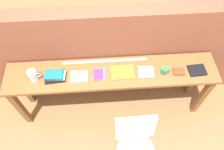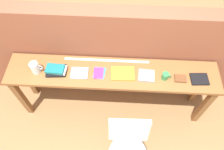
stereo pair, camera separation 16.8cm
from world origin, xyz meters
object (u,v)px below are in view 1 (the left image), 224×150
(book_stack_leftmost, at_px, (55,76))
(book_repair_rightmost, at_px, (197,70))
(chair_white_moulded, at_px, (135,143))
(book_open_centre, at_px, (122,72))
(pitcher_white, at_px, (33,76))
(mug, at_px, (164,71))
(pamphlet_pile_colourful, at_px, (99,75))
(leather_journal_brown, at_px, (179,72))
(magazine_cycling, at_px, (79,76))

(book_stack_leftmost, xyz_separation_m, book_repair_rightmost, (1.65, -0.02, -0.02))
(chair_white_moulded, distance_m, book_repair_rightmost, 1.10)
(book_open_centre, height_order, book_repair_rightmost, book_repair_rightmost)
(book_repair_rightmost, bearing_deg, book_stack_leftmost, 175.83)
(book_open_centre, bearing_deg, pitcher_white, 178.89)
(pitcher_white, bearing_deg, mug, -0.48)
(pamphlet_pile_colourful, distance_m, mug, 0.76)
(chair_white_moulded, distance_m, pamphlet_pile_colourful, 0.88)
(book_stack_leftmost, xyz_separation_m, leather_journal_brown, (1.43, -0.02, -0.02))
(book_stack_leftmost, distance_m, leather_journal_brown, 1.43)
(book_stack_leftmost, bearing_deg, book_repair_rightmost, -0.70)
(chair_white_moulded, xyz_separation_m, mug, (0.39, 0.69, 0.40))
(mug, bearing_deg, pitcher_white, 179.52)
(magazine_cycling, height_order, book_open_centre, book_open_centre)
(pamphlet_pile_colourful, bearing_deg, book_open_centre, 1.77)
(book_stack_leftmost, xyz_separation_m, magazine_cycling, (0.27, -0.01, -0.03))
(book_stack_leftmost, distance_m, book_open_centre, 0.77)
(magazine_cycling, bearing_deg, chair_white_moulded, -51.01)
(pitcher_white, xyz_separation_m, book_open_centre, (1.00, 0.02, -0.07))
(book_stack_leftmost, relative_size, leather_journal_brown, 1.88)
(magazine_cycling, xyz_separation_m, pamphlet_pile_colourful, (0.23, 0.01, -0.00))
(book_stack_leftmost, height_order, magazine_cycling, book_stack_leftmost)
(book_stack_leftmost, relative_size, mug, 2.23)
(book_stack_leftmost, bearing_deg, magazine_cycling, -1.78)
(pitcher_white, distance_m, leather_journal_brown, 1.66)
(book_repair_rightmost, bearing_deg, magazine_cycling, 176.05)
(book_stack_leftmost, xyz_separation_m, mug, (1.25, -0.02, 0.01))
(pitcher_white, distance_m, pamphlet_pile_colourful, 0.73)
(pitcher_white, height_order, leather_journal_brown, pitcher_white)
(book_open_centre, xyz_separation_m, mug, (0.48, -0.03, 0.04))
(pamphlet_pile_colourful, bearing_deg, book_stack_leftmost, -179.63)
(book_stack_leftmost, relative_size, book_repair_rightmost, 1.24)
(chair_white_moulded, relative_size, book_repair_rightmost, 4.51)
(leather_journal_brown, bearing_deg, pitcher_white, -178.84)
(pitcher_white, bearing_deg, leather_journal_brown, -0.52)
(magazine_cycling, height_order, leather_journal_brown, leather_journal_brown)
(pamphlet_pile_colourful, height_order, book_repair_rightmost, book_repair_rightmost)
(pitcher_white, distance_m, book_stack_leftmost, 0.24)
(book_open_centre, distance_m, mug, 0.48)
(pitcher_white, relative_size, book_open_centre, 0.68)
(chair_white_moulded, bearing_deg, pitcher_white, 147.38)
(book_open_centre, xyz_separation_m, leather_journal_brown, (0.66, -0.04, 0.00))
(pamphlet_pile_colourful, distance_m, book_repair_rightmost, 1.15)
(magazine_cycling, relative_size, leather_journal_brown, 1.55)
(book_stack_leftmost, height_order, leather_journal_brown, book_stack_leftmost)
(book_stack_leftmost, bearing_deg, leather_journal_brown, -0.94)
(chair_white_moulded, bearing_deg, book_stack_leftmost, 140.62)
(chair_white_moulded, bearing_deg, magazine_cycling, 130.36)
(book_open_centre, relative_size, book_repair_rightmost, 1.37)
(chair_white_moulded, bearing_deg, book_open_centre, 97.43)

